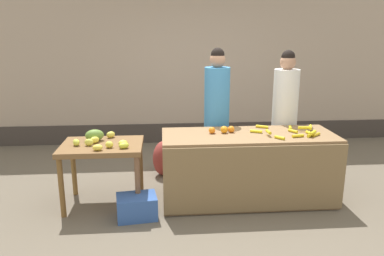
{
  "coord_description": "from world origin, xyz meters",
  "views": [
    {
      "loc": [
        -0.54,
        -4.25,
        2.03
      ],
      "look_at": [
        -0.18,
        0.15,
        0.89
      ],
      "focal_mm": 34.85,
      "sensor_mm": 36.0,
      "label": 1
    }
  ],
  "objects_px": {
    "vendor_woman_blue_shirt": "(217,116)",
    "produce_sack": "(164,158)",
    "vendor_woman_white_shirt": "(284,117)",
    "produce_crate": "(137,207)"
  },
  "relations": [
    {
      "from": "produce_crate",
      "to": "produce_sack",
      "type": "xyz_separation_m",
      "value": [
        0.31,
        1.27,
        0.13
      ]
    },
    {
      "from": "vendor_woman_blue_shirt",
      "to": "produce_crate",
      "type": "xyz_separation_m",
      "value": [
        -1.04,
        -1.03,
        -0.8
      ]
    },
    {
      "from": "vendor_woman_blue_shirt",
      "to": "produce_crate",
      "type": "distance_m",
      "value": 1.67
    },
    {
      "from": "vendor_woman_white_shirt",
      "to": "produce_sack",
      "type": "relative_size",
      "value": 3.51
    },
    {
      "from": "vendor_woman_white_shirt",
      "to": "produce_crate",
      "type": "height_order",
      "value": "vendor_woman_white_shirt"
    },
    {
      "from": "vendor_woman_blue_shirt",
      "to": "vendor_woman_white_shirt",
      "type": "xyz_separation_m",
      "value": [
        0.93,
        -0.04,
        -0.02
      ]
    },
    {
      "from": "vendor_woman_white_shirt",
      "to": "produce_sack",
      "type": "height_order",
      "value": "vendor_woman_white_shirt"
    },
    {
      "from": "produce_crate",
      "to": "produce_sack",
      "type": "distance_m",
      "value": 1.32
    },
    {
      "from": "produce_sack",
      "to": "vendor_woman_white_shirt",
      "type": "bearing_deg",
      "value": -9.77
    },
    {
      "from": "vendor_woman_blue_shirt",
      "to": "produce_sack",
      "type": "relative_size",
      "value": 3.57
    }
  ]
}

